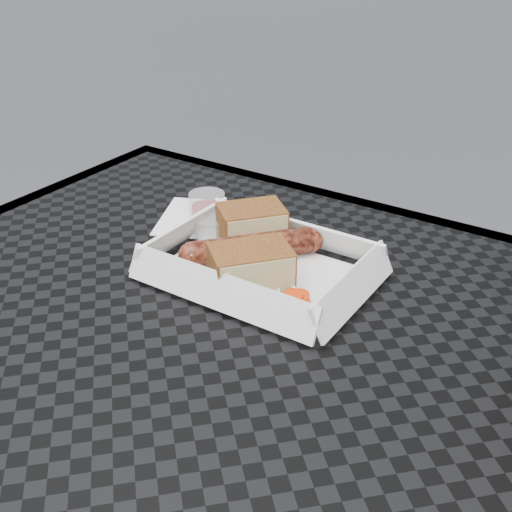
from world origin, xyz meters
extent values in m
cube|color=black|center=(0.00, 0.00, 0.74)|extent=(0.80, 0.80, 0.01)
cube|color=black|center=(0.00, 0.39, 0.73)|extent=(0.80, 0.03, 0.03)
cylinder|color=black|center=(-0.35, 0.35, 0.36)|extent=(0.03, 0.03, 0.73)
cube|color=white|center=(0.02, 0.13, 0.75)|extent=(0.22, 0.15, 0.00)
cylinder|color=maroon|center=(-0.01, 0.15, 0.77)|extent=(0.12, 0.13, 0.03)
sphere|color=maroon|center=(0.04, 0.21, 0.77)|extent=(0.03, 0.03, 0.03)
sphere|color=maroon|center=(-0.05, 0.10, 0.77)|extent=(0.03, 0.03, 0.03)
cube|color=brown|center=(-0.03, 0.19, 0.77)|extent=(0.09, 0.10, 0.05)
cube|color=brown|center=(0.02, 0.11, 0.77)|extent=(0.10, 0.10, 0.05)
cylinder|color=red|center=(0.07, 0.11, 0.75)|extent=(0.02, 0.02, 0.00)
torus|color=white|center=(0.08, 0.10, 0.75)|extent=(0.02, 0.02, 0.00)
cube|color=#B2D17F|center=(0.08, 0.11, 0.75)|extent=(0.02, 0.02, 0.00)
cube|color=white|center=(-0.13, 0.22, 0.75)|extent=(0.16, 0.16, 0.00)
cylinder|color=maroon|center=(-0.14, 0.23, 0.76)|extent=(0.05, 0.05, 0.03)
cylinder|color=silver|center=(-0.08, 0.18, 0.76)|extent=(0.05, 0.05, 0.03)
camera|label=1|loc=(0.37, -0.41, 1.13)|focal=45.00mm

